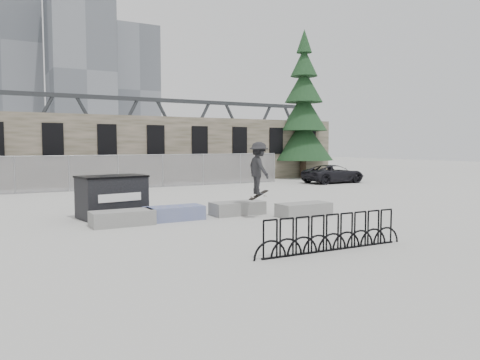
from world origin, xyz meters
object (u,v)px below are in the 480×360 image
at_px(planter_center_right, 238,208).
at_px(planter_far_left, 122,217).
at_px(bike_rack, 332,233).
at_px(planter_offset, 304,209).
at_px(suv, 334,174).
at_px(planter_center_left, 174,213).
at_px(dumpster, 112,196).
at_px(spruce_tree, 304,117).
at_px(skateboarder, 259,168).

bearing_deg(planter_center_right, planter_far_left, -177.23).
bearing_deg(bike_rack, planter_offset, 59.86).
xyz_separation_m(planter_far_left, suv, (17.21, 9.67, 0.35)).
distance_m(bike_rack, suv, 20.91).
bearing_deg(planter_center_left, suv, 31.73).
distance_m(planter_far_left, planter_center_right, 4.40).
distance_m(planter_offset, suv, 15.49).
xyz_separation_m(planter_far_left, dumpster, (0.14, 1.83, 0.50)).
relative_size(planter_center_left, bike_rack, 0.45).
bearing_deg(spruce_tree, planter_center_right, -134.13).
distance_m(planter_center_right, skateboarder, 1.87).
bearing_deg(planter_center_right, suv, 36.41).
relative_size(planter_center_left, dumpster, 0.80).
xyz_separation_m(bike_rack, skateboarder, (1.15, 5.29, 1.34)).
distance_m(planter_far_left, bike_rack, 7.07).
bearing_deg(bike_rack, planter_far_left, 119.87).
xyz_separation_m(planter_offset, dumpster, (-6.16, 3.17, 0.50)).
xyz_separation_m(spruce_tree, suv, (-1.16, -4.96, -4.17)).
xyz_separation_m(planter_far_left, skateboarder, (4.67, -0.84, 1.51)).
relative_size(bike_rack, skateboarder, 2.20).
bearing_deg(dumpster, planter_far_left, -103.43).
bearing_deg(planter_center_left, planter_offset, -18.74).
bearing_deg(planter_far_left, dumpster, 85.52).
distance_m(planter_offset, spruce_tree, 20.51).
distance_m(planter_center_left, suv, 18.05).
bearing_deg(bike_rack, planter_center_left, 104.72).
relative_size(planter_center_left, planter_center_right, 1.00).
height_order(bike_rack, skateboarder, skateboarder).
relative_size(planter_center_right, spruce_tree, 0.17).
xyz_separation_m(planter_far_left, planter_offset, (6.31, -1.33, 0.00)).
relative_size(dumpster, skateboarder, 1.22).
xyz_separation_m(planter_far_left, spruce_tree, (18.37, 14.63, 4.53)).
height_order(planter_far_left, planter_center_right, same).
relative_size(dumpster, spruce_tree, 0.22).
xyz_separation_m(planter_offset, bike_rack, (-2.79, -4.80, 0.17)).
bearing_deg(skateboarder, dumpster, 64.19).
xyz_separation_m(planter_far_left, planter_center_left, (1.86, 0.18, 0.00)).
relative_size(planter_center_right, dumpster, 0.80).
xyz_separation_m(bike_rack, suv, (13.69, 15.80, 0.18)).
xyz_separation_m(planter_center_left, bike_rack, (1.66, -6.31, 0.17)).
height_order(planter_center_right, planter_offset, same).
bearing_deg(planter_far_left, skateboarder, -10.23).
height_order(planter_offset, spruce_tree, spruce_tree).
relative_size(planter_center_left, spruce_tree, 0.17).
bearing_deg(spruce_tree, dumpster, -144.94).
height_order(spruce_tree, skateboarder, spruce_tree).
bearing_deg(dumpster, suv, 15.70).
bearing_deg(skateboarder, planter_center_left, 74.82).
bearing_deg(dumpster, bike_rack, -75.97).
bearing_deg(planter_far_left, spruce_tree, 38.53).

